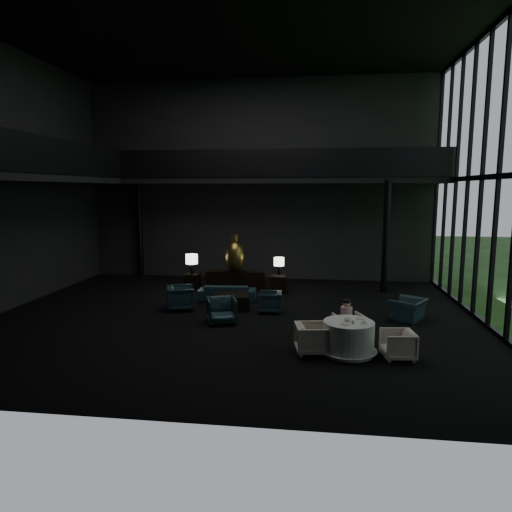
# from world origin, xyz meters

# --- Properties ---
(floor) EXTENTS (14.00, 12.00, 0.02)m
(floor) POSITION_xyz_m (0.00, 0.00, 0.00)
(floor) COLOR black
(floor) RESTS_ON ground
(ceiling) EXTENTS (14.00, 12.00, 0.02)m
(ceiling) POSITION_xyz_m (0.00, 0.00, 8.00)
(ceiling) COLOR black
(ceiling) RESTS_ON ground
(wall_back) EXTENTS (14.00, 0.04, 8.00)m
(wall_back) POSITION_xyz_m (0.00, 6.00, 4.00)
(wall_back) COLOR black
(wall_back) RESTS_ON ground
(wall_front) EXTENTS (14.00, 0.04, 8.00)m
(wall_front) POSITION_xyz_m (0.00, -6.00, 4.00)
(wall_front) COLOR black
(wall_front) RESTS_ON ground
(curtain_wall) EXTENTS (0.20, 12.00, 8.00)m
(curtain_wall) POSITION_xyz_m (6.95, 0.00, 4.00)
(curtain_wall) COLOR black
(curtain_wall) RESTS_ON ground
(mezzanine_left) EXTENTS (2.00, 12.00, 0.25)m
(mezzanine_left) POSITION_xyz_m (-6.00, 0.00, 4.00)
(mezzanine_left) COLOR black
(mezzanine_left) RESTS_ON wall_left
(mezzanine_back) EXTENTS (12.00, 2.00, 0.25)m
(mezzanine_back) POSITION_xyz_m (1.00, 5.00, 4.00)
(mezzanine_back) COLOR black
(mezzanine_back) RESTS_ON wall_back
(railing_left) EXTENTS (0.06, 12.00, 1.00)m
(railing_left) POSITION_xyz_m (-5.00, 0.00, 4.60)
(railing_left) COLOR black
(railing_left) RESTS_ON mezzanine_left
(railing_back) EXTENTS (12.00, 0.06, 1.00)m
(railing_back) POSITION_xyz_m (1.00, 4.00, 4.60)
(railing_back) COLOR black
(railing_back) RESTS_ON mezzanine_back
(column_nw) EXTENTS (0.24, 0.24, 4.00)m
(column_nw) POSITION_xyz_m (-5.00, 5.70, 2.00)
(column_nw) COLOR black
(column_nw) RESTS_ON floor
(column_ne) EXTENTS (0.24, 0.24, 4.00)m
(column_ne) POSITION_xyz_m (4.80, 4.00, 2.00)
(column_ne) COLOR black
(column_ne) RESTS_ON floor
(console) EXTENTS (2.16, 0.49, 0.69)m
(console) POSITION_xyz_m (-0.58, 3.73, 0.34)
(console) COLOR black
(console) RESTS_ON floor
(bronze_urn) EXTENTS (0.73, 0.73, 1.35)m
(bronze_urn) POSITION_xyz_m (-0.58, 3.58, 1.27)
(bronze_urn) COLOR #A47F2C
(bronze_urn) RESTS_ON console
(side_table_left) EXTENTS (0.52, 0.52, 0.57)m
(side_table_left) POSITION_xyz_m (-2.18, 3.61, 0.29)
(side_table_left) COLOR black
(side_table_left) RESTS_ON floor
(table_lamp_left) EXTENTS (0.44, 0.44, 0.74)m
(table_lamp_left) POSITION_xyz_m (-2.18, 3.53, 1.10)
(table_lamp_left) COLOR black
(table_lamp_left) RESTS_ON side_table_left
(side_table_right) EXTENTS (0.54, 0.54, 0.60)m
(side_table_right) POSITION_xyz_m (1.02, 3.49, 0.30)
(side_table_right) COLOR black
(side_table_right) RESTS_ON floor
(table_lamp_right) EXTENTS (0.37, 0.37, 0.62)m
(table_lamp_right) POSITION_xyz_m (1.02, 3.70, 1.04)
(table_lamp_right) COLOR black
(table_lamp_right) RESTS_ON side_table_right
(sofa) EXTENTS (1.74, 0.61, 0.67)m
(sofa) POSITION_xyz_m (-0.56, 2.00, 0.33)
(sofa) COLOR #203D44
(sofa) RESTS_ON floor
(lounge_armchair_west) EXTENTS (1.01, 1.04, 0.85)m
(lounge_armchair_west) POSITION_xyz_m (-1.75, 0.68, 0.42)
(lounge_armchair_west) COLOR black
(lounge_armchair_west) RESTS_ON floor
(lounge_armchair_east) EXTENTS (0.60, 0.63, 0.62)m
(lounge_armchair_east) POSITION_xyz_m (0.99, 0.73, 0.31)
(lounge_armchair_east) COLOR black
(lounge_armchair_east) RESTS_ON floor
(lounge_armchair_south) EXTENTS (0.96, 0.93, 0.80)m
(lounge_armchair_south) POSITION_xyz_m (-0.22, -0.56, 0.40)
(lounge_armchair_south) COLOR #142630
(lounge_armchair_south) RESTS_ON floor
(window_armchair) EXTENTS (0.90, 0.99, 0.73)m
(window_armchair) POSITION_xyz_m (4.94, 0.37, 0.36)
(window_armchair) COLOR black
(window_armchair) RESTS_ON floor
(coffee_table) EXTENTS (1.25, 1.25, 0.45)m
(coffee_table) POSITION_xyz_m (-0.26, 0.99, 0.22)
(coffee_table) COLOR black
(coffee_table) RESTS_ON floor
(dining_table) EXTENTS (1.29, 1.29, 0.75)m
(dining_table) POSITION_xyz_m (3.08, -2.54, 0.33)
(dining_table) COLOR white
(dining_table) RESTS_ON floor
(dining_chair_north) EXTENTS (0.76, 0.74, 0.62)m
(dining_chair_north) POSITION_xyz_m (3.17, -1.49, 0.31)
(dining_chair_north) COLOR beige
(dining_chair_north) RESTS_ON floor
(dining_chair_east) EXTENTS (0.62, 0.65, 0.61)m
(dining_chair_east) POSITION_xyz_m (4.14, -2.69, 0.30)
(dining_chair_east) COLOR beige
(dining_chair_east) RESTS_ON floor
(dining_chair_west) EXTENTS (0.76, 0.80, 0.72)m
(dining_chair_west) POSITION_xyz_m (2.28, -2.60, 0.36)
(dining_chair_west) COLOR tan
(dining_chair_west) RESTS_ON floor
(child) EXTENTS (0.28, 0.28, 0.60)m
(child) POSITION_xyz_m (3.09, -1.62, 0.75)
(child) COLOR #EAB2CC
(child) RESTS_ON dining_chair_north
(plate_a) EXTENTS (0.24, 0.24, 0.01)m
(plate_a) POSITION_xyz_m (2.98, -2.76, 0.76)
(plate_a) COLOR white
(plate_a) RESTS_ON dining_table
(plate_b) EXTENTS (0.28, 0.28, 0.01)m
(plate_b) POSITION_xyz_m (3.35, -2.27, 0.76)
(plate_b) COLOR white
(plate_b) RESTS_ON dining_table
(saucer) EXTENTS (0.20, 0.20, 0.01)m
(saucer) POSITION_xyz_m (3.39, -2.64, 0.76)
(saucer) COLOR white
(saucer) RESTS_ON dining_table
(coffee_cup) EXTENTS (0.09, 0.09, 0.06)m
(coffee_cup) POSITION_xyz_m (3.40, -2.63, 0.79)
(coffee_cup) COLOR white
(coffee_cup) RESTS_ON saucer
(cereal_bowl) EXTENTS (0.16, 0.16, 0.08)m
(cereal_bowl) POSITION_xyz_m (3.05, -2.49, 0.79)
(cereal_bowl) COLOR white
(cereal_bowl) RESTS_ON dining_table
(cream_pot) EXTENTS (0.06, 0.06, 0.07)m
(cream_pot) POSITION_xyz_m (3.15, -2.71, 0.78)
(cream_pot) COLOR #99999E
(cream_pot) RESTS_ON dining_table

